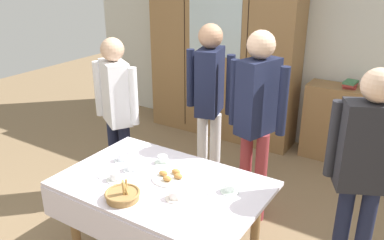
{
  "coord_description": "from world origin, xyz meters",
  "views": [
    {
      "loc": [
        1.53,
        -2.21,
        2.25
      ],
      "look_at": [
        0.0,
        0.2,
        1.11
      ],
      "focal_mm": 37.37,
      "sensor_mm": 36.0,
      "label": 1
    }
  ],
  "objects_px": {
    "tea_cup_center": "(131,167)",
    "person_by_cabinet": "(257,110)",
    "bookshelf_low": "(344,125)",
    "spoon_front_edge": "(97,177)",
    "tea_cup_near_right": "(175,195)",
    "person_behind_table_left": "(365,163)",
    "tea_cup_far_right": "(163,160)",
    "tea_cup_near_left": "(122,158)",
    "person_near_right_end": "(210,93)",
    "person_beside_shelf": "(116,104)",
    "pastry_plate": "(171,177)",
    "tea_cup_mid_left": "(230,188)",
    "book_stack": "(350,84)",
    "bread_basket": "(123,195)",
    "dining_table": "(160,197)",
    "tea_cup_mid_right": "(115,177)",
    "wall_cabinet": "(222,56)",
    "spoon_mid_left": "(206,193)",
    "spoon_far_right": "(126,152)"
  },
  "relations": [
    {
      "from": "tea_cup_mid_right",
      "to": "spoon_front_edge",
      "type": "relative_size",
      "value": 1.09
    },
    {
      "from": "person_by_cabinet",
      "to": "person_behind_table_left",
      "type": "bearing_deg",
      "value": -21.7
    },
    {
      "from": "dining_table",
      "to": "person_near_right_end",
      "type": "bearing_deg",
      "value": 103.88
    },
    {
      "from": "dining_table",
      "to": "person_by_cabinet",
      "type": "distance_m",
      "value": 1.13
    },
    {
      "from": "tea_cup_center",
      "to": "spoon_mid_left",
      "type": "height_order",
      "value": "tea_cup_center"
    },
    {
      "from": "tea_cup_near_left",
      "to": "tea_cup_mid_right",
      "type": "relative_size",
      "value": 1.0
    },
    {
      "from": "tea_cup_far_right",
      "to": "wall_cabinet",
      "type": "bearing_deg",
      "value": 107.45
    },
    {
      "from": "pastry_plate",
      "to": "tea_cup_mid_left",
      "type": "bearing_deg",
      "value": 8.88
    },
    {
      "from": "spoon_far_right",
      "to": "person_beside_shelf",
      "type": "distance_m",
      "value": 0.64
    },
    {
      "from": "book_stack",
      "to": "person_behind_table_left",
      "type": "height_order",
      "value": "person_behind_table_left"
    },
    {
      "from": "tea_cup_near_left",
      "to": "tea_cup_far_right",
      "type": "relative_size",
      "value": 1.0
    },
    {
      "from": "tea_cup_mid_left",
      "to": "spoon_mid_left",
      "type": "height_order",
      "value": "tea_cup_mid_left"
    },
    {
      "from": "tea_cup_far_right",
      "to": "dining_table",
      "type": "bearing_deg",
      "value": -57.78
    },
    {
      "from": "tea_cup_near_right",
      "to": "person_beside_shelf",
      "type": "relative_size",
      "value": 0.08
    },
    {
      "from": "wall_cabinet",
      "to": "tea_cup_far_right",
      "type": "xyz_separation_m",
      "value": [
        0.73,
        -2.31,
        -0.31
      ]
    },
    {
      "from": "tea_cup_mid_left",
      "to": "person_near_right_end",
      "type": "bearing_deg",
      "value": 126.51
    },
    {
      "from": "tea_cup_near_left",
      "to": "tea_cup_mid_right",
      "type": "bearing_deg",
      "value": -57.57
    },
    {
      "from": "person_near_right_end",
      "to": "person_by_cabinet",
      "type": "xyz_separation_m",
      "value": [
        0.6,
        -0.23,
        0.02
      ]
    },
    {
      "from": "tea_cup_center",
      "to": "spoon_front_edge",
      "type": "relative_size",
      "value": 1.09
    },
    {
      "from": "tea_cup_mid_left",
      "to": "person_behind_table_left",
      "type": "distance_m",
      "value": 0.91
    },
    {
      "from": "tea_cup_center",
      "to": "tea_cup_far_right",
      "type": "height_order",
      "value": "same"
    },
    {
      "from": "tea_cup_near_left",
      "to": "person_behind_table_left",
      "type": "bearing_deg",
      "value": 16.25
    },
    {
      "from": "dining_table",
      "to": "wall_cabinet",
      "type": "relative_size",
      "value": 0.68
    },
    {
      "from": "wall_cabinet",
      "to": "tea_cup_mid_right",
      "type": "relative_size",
      "value": 16.73
    },
    {
      "from": "tea_cup_near_right",
      "to": "tea_cup_center",
      "type": "xyz_separation_m",
      "value": [
        -0.5,
        0.14,
        0.0
      ]
    },
    {
      "from": "person_beside_shelf",
      "to": "person_behind_table_left",
      "type": "bearing_deg",
      "value": -0.66
    },
    {
      "from": "spoon_far_right",
      "to": "pastry_plate",
      "type": "bearing_deg",
      "value": -14.41
    },
    {
      "from": "book_stack",
      "to": "person_by_cabinet",
      "type": "xyz_separation_m",
      "value": [
        -0.42,
        -1.64,
        0.12
      ]
    },
    {
      "from": "book_stack",
      "to": "bread_basket",
      "type": "xyz_separation_m",
      "value": [
        -0.81,
        -2.93,
        -0.16
      ]
    },
    {
      "from": "bread_basket",
      "to": "spoon_mid_left",
      "type": "bearing_deg",
      "value": 39.92
    },
    {
      "from": "tea_cup_far_right",
      "to": "pastry_plate",
      "type": "xyz_separation_m",
      "value": [
        0.19,
        -0.16,
        -0.01
      ]
    },
    {
      "from": "wall_cabinet",
      "to": "book_stack",
      "type": "distance_m",
      "value": 1.62
    },
    {
      "from": "book_stack",
      "to": "tea_cup_near_right",
      "type": "height_order",
      "value": "book_stack"
    },
    {
      "from": "bookshelf_low",
      "to": "spoon_front_edge",
      "type": "distance_m",
      "value": 3.06
    },
    {
      "from": "pastry_plate",
      "to": "person_behind_table_left",
      "type": "xyz_separation_m",
      "value": [
        1.22,
        0.51,
        0.23
      ]
    },
    {
      "from": "spoon_far_right",
      "to": "spoon_front_edge",
      "type": "xyz_separation_m",
      "value": [
        0.09,
        -0.43,
        0.0
      ]
    },
    {
      "from": "tea_cup_near_left",
      "to": "person_by_cabinet",
      "type": "xyz_separation_m",
      "value": [
        0.76,
        0.88,
        0.29
      ]
    },
    {
      "from": "bookshelf_low",
      "to": "person_near_right_end",
      "type": "relative_size",
      "value": 0.53
    },
    {
      "from": "tea_cup_center",
      "to": "pastry_plate",
      "type": "xyz_separation_m",
      "value": [
        0.32,
        0.06,
        -0.01
      ]
    },
    {
      "from": "tea_cup_center",
      "to": "person_by_cabinet",
      "type": "xyz_separation_m",
      "value": [
        0.59,
        0.95,
        0.29
      ]
    },
    {
      "from": "person_behind_table_left",
      "to": "tea_cup_far_right",
      "type": "bearing_deg",
      "value": -166.07
    },
    {
      "from": "tea_cup_mid_left",
      "to": "bread_basket",
      "type": "height_order",
      "value": "bread_basket"
    },
    {
      "from": "bookshelf_low",
      "to": "tea_cup_mid_right",
      "type": "relative_size",
      "value": 7.05
    },
    {
      "from": "book_stack",
      "to": "bread_basket",
      "type": "height_order",
      "value": "book_stack"
    },
    {
      "from": "wall_cabinet",
      "to": "tea_cup_near_left",
      "type": "distance_m",
      "value": 2.52
    },
    {
      "from": "tea_cup_near_right",
      "to": "tea_cup_center",
      "type": "distance_m",
      "value": 0.52
    },
    {
      "from": "tea_cup_near_right",
      "to": "tea_cup_far_right",
      "type": "bearing_deg",
      "value": 135.09
    },
    {
      "from": "tea_cup_near_right",
      "to": "person_behind_table_left",
      "type": "distance_m",
      "value": 1.28
    },
    {
      "from": "tea_cup_near_left",
      "to": "spoon_far_right",
      "type": "distance_m",
      "value": 0.15
    },
    {
      "from": "bread_basket",
      "to": "spoon_front_edge",
      "type": "relative_size",
      "value": 2.02
    }
  ]
}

